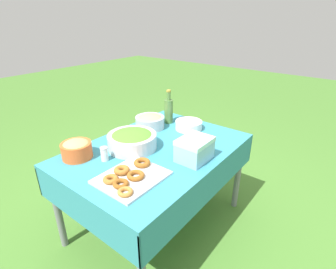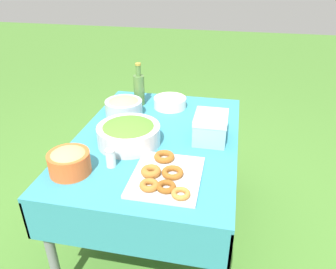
% 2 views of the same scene
% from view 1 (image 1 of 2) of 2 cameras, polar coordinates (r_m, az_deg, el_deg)
% --- Properties ---
extents(ground_plane, '(14.00, 14.00, 0.00)m').
position_cam_1_polar(ground_plane, '(2.37, -2.33, -18.65)').
color(ground_plane, '#477A2D').
extents(picnic_table, '(1.36, 0.95, 0.72)m').
position_cam_1_polar(picnic_table, '(1.99, -2.64, -5.32)').
color(picnic_table, teal).
rests_on(picnic_table, ground_plane).
extents(salad_bowl, '(0.36, 0.36, 0.13)m').
position_cam_1_polar(salad_bowl, '(1.93, -7.83, -1.11)').
color(salad_bowl, silver).
rests_on(salad_bowl, picnic_table).
extents(pasta_bowl, '(0.25, 0.25, 0.12)m').
position_cam_1_polar(pasta_bowl, '(2.27, -3.96, 2.96)').
color(pasta_bowl, '#B2B7BC').
rests_on(pasta_bowl, picnic_table).
extents(donut_platter, '(0.41, 0.33, 0.05)m').
position_cam_1_polar(donut_platter, '(1.61, -8.29, -8.96)').
color(donut_platter, silver).
rests_on(donut_platter, picnic_table).
extents(plate_stack, '(0.23, 0.23, 0.07)m').
position_cam_1_polar(plate_stack, '(2.26, 4.52, 2.06)').
color(plate_stack, white).
rests_on(plate_stack, picnic_table).
extents(olive_oil_bottle, '(0.08, 0.08, 0.30)m').
position_cam_1_polar(olive_oil_bottle, '(2.36, 0.13, 5.34)').
color(olive_oil_bottle, '#4C7238').
rests_on(olive_oil_bottle, picnic_table).
extents(bread_bowl, '(0.21, 0.21, 0.13)m').
position_cam_1_polar(bread_bowl, '(1.90, -19.30, -2.92)').
color(bread_bowl, '#E05B28').
rests_on(bread_bowl, picnic_table).
extents(cooler_box, '(0.23, 0.19, 0.16)m').
position_cam_1_polar(cooler_box, '(1.77, 5.78, -3.20)').
color(cooler_box, '#8CC6E5').
rests_on(cooler_box, picnic_table).
extents(salt_shaker, '(0.05, 0.05, 0.10)m').
position_cam_1_polar(salt_shaker, '(1.82, -13.68, -4.11)').
color(salt_shaker, white).
rests_on(salt_shaker, picnic_table).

